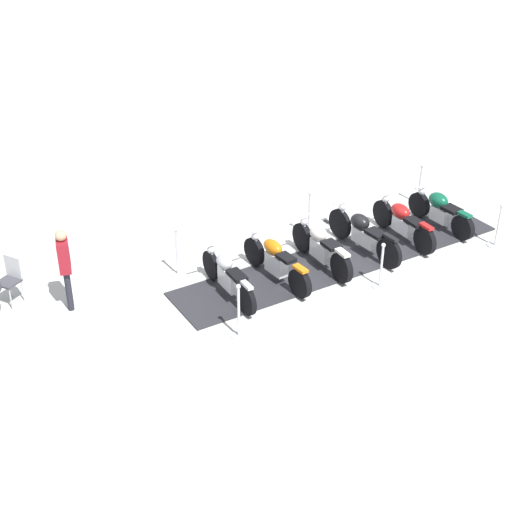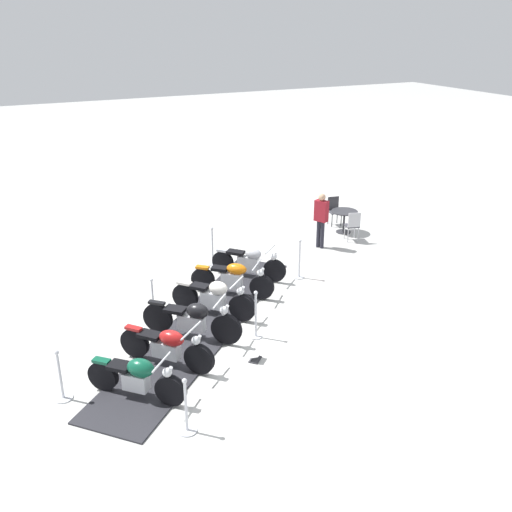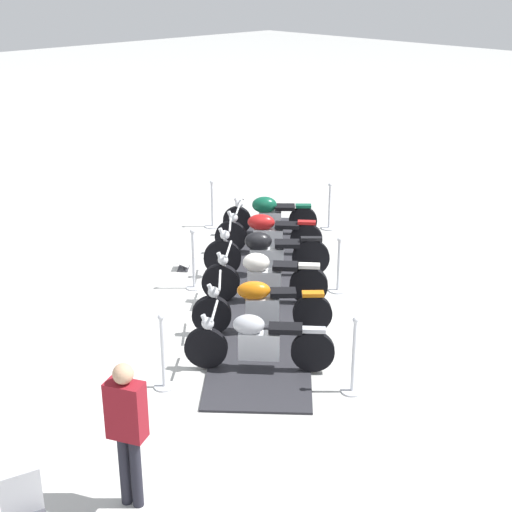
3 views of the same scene
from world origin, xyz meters
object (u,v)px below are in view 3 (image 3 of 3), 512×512
(motorcycle_forest, at_px, (268,214))
(stanchion_left_mid, at_px, (338,274))
(stanchion_left_front, at_px, (329,215))
(stanchion_right_rear, at_px, (163,361))
(bystander_person, at_px, (127,423))
(stanchion_left_rear, at_px, (353,366))
(motorcycle_maroon, at_px, (267,232))
(info_placard, at_px, (183,266))
(motorcycle_black, at_px, (264,251))
(stanchion_right_front, at_px, (212,213))
(motorcycle_copper, at_px, (260,306))
(motorcycle_chrome, at_px, (257,341))
(stanchion_right_mid, at_px, (193,267))
(motorcycle_cream, at_px, (263,277))

(motorcycle_forest, height_order, stanchion_left_mid, stanchion_left_mid)
(stanchion_left_front, height_order, stanchion_right_rear, stanchion_right_rear)
(bystander_person, bearing_deg, stanchion_right_rear, 17.70)
(stanchion_left_rear, bearing_deg, motorcycle_maroon, 58.09)
(stanchion_left_mid, height_order, info_placard, stanchion_left_mid)
(motorcycle_black, xyz_separation_m, bystander_person, (-5.43, -3.46, 0.52))
(motorcycle_forest, distance_m, stanchion_left_rear, 6.38)
(motorcycle_black, xyz_separation_m, stanchion_right_front, (1.17, 2.84, -0.19))
(stanchion_right_front, height_order, bystander_person, bystander_person)
(motorcycle_copper, bearing_deg, stanchion_left_rear, 124.91)
(motorcycle_black, xyz_separation_m, motorcycle_chrome, (-2.49, -2.37, -0.03))
(stanchion_right_front, bearing_deg, motorcycle_maroon, -99.21)
(stanchion_right_mid, xyz_separation_m, stanchion_right_front, (2.45, 2.32, -0.10))
(motorcycle_maroon, distance_m, motorcycle_chrome, 4.59)
(motorcycle_black, relative_size, motorcycle_cream, 1.03)
(motorcycle_maroon, distance_m, stanchion_right_rear, 5.25)
(motorcycle_black, height_order, motorcycle_chrome, motorcycle_black)
(stanchion_left_front, bearing_deg, stanchion_left_mid, -136.60)
(stanchion_left_mid, relative_size, stanchion_right_mid, 0.90)
(motorcycle_black, bearing_deg, motorcycle_forest, -92.93)
(stanchion_left_front, distance_m, stanchion_right_front, 2.60)
(info_placard, bearing_deg, motorcycle_black, -101.11)
(motorcycle_maroon, bearing_deg, motorcycle_cream, 92.73)
(motorcycle_cream, distance_m, motorcycle_copper, 1.15)
(motorcycle_forest, relative_size, info_placard, 4.25)
(motorcycle_forest, xyz_separation_m, motorcycle_maroon, (-0.83, -0.79, 0.00))
(motorcycle_cream, xyz_separation_m, motorcycle_chrome, (-1.67, -1.57, -0.00))
(motorcycle_cream, relative_size, motorcycle_copper, 1.00)
(motorcycle_maroon, relative_size, stanchion_right_mid, 1.50)
(stanchion_right_mid, bearing_deg, motorcycle_black, -22.09)
(stanchion_left_front, distance_m, info_placard, 3.85)
(motorcycle_copper, bearing_deg, motorcycle_forest, -94.03)
(stanchion_right_rear, bearing_deg, motorcycle_black, 25.77)
(info_placard, bearing_deg, stanchion_right_mid, -160.15)
(motorcycle_forest, distance_m, motorcycle_black, 2.30)
(motorcycle_chrome, distance_m, stanchion_left_rear, 1.43)
(motorcycle_copper, relative_size, info_placard, 4.75)
(motorcycle_copper, bearing_deg, stanchion_left_mid, -131.77)
(motorcycle_forest, height_order, bystander_person, bystander_person)
(stanchion_right_mid, bearing_deg, stanchion_right_front, 43.40)
(motorcycle_chrome, height_order, stanchion_left_front, stanchion_left_front)
(motorcycle_cream, xyz_separation_m, motorcycle_copper, (-0.84, -0.79, -0.01))
(stanchion_right_mid, bearing_deg, info_placard, 63.25)
(motorcycle_black, distance_m, stanchion_right_front, 3.08)
(stanchion_left_front, distance_m, bystander_person, 9.50)
(info_placard, distance_m, bystander_person, 6.71)
(bystander_person, bearing_deg, motorcycle_cream, 3.44)
(motorcycle_black, bearing_deg, motorcycle_copper, 87.59)
(motorcycle_cream, bearing_deg, stanchion_right_mid, -22.33)
(stanchion_right_mid, bearing_deg, motorcycle_copper, -100.34)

